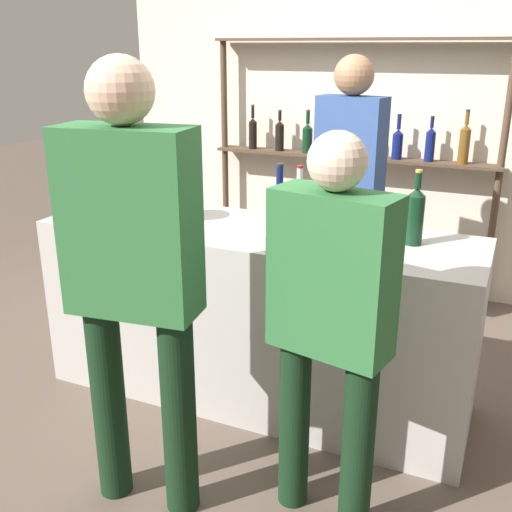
% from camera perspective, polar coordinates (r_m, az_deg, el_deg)
% --- Properties ---
extents(ground_plane, '(16.00, 16.00, 0.00)m').
position_cam_1_polar(ground_plane, '(3.45, 0.00, -12.83)').
color(ground_plane, brown).
extents(bar_counter, '(2.26, 0.68, 0.96)m').
position_cam_1_polar(bar_counter, '(3.22, 0.00, -5.62)').
color(bar_counter, '#B7B2AD').
rests_on(bar_counter, ground_plane).
extents(back_wall, '(3.86, 0.12, 2.80)m').
position_cam_1_polar(back_wall, '(4.78, 9.78, 13.85)').
color(back_wall, beige).
rests_on(back_wall, ground_plane).
extents(back_shelf, '(2.18, 0.18, 1.89)m').
position_cam_1_polar(back_shelf, '(4.62, 9.20, 11.74)').
color(back_shelf, '#4C3828').
rests_on(back_shelf, ground_plane).
extents(counter_bottle_0, '(0.09, 0.09, 0.37)m').
position_cam_1_polar(counter_bottle_0, '(2.86, 2.24, 4.39)').
color(counter_bottle_0, '#0F1956').
rests_on(counter_bottle_0, bar_counter).
extents(counter_bottle_1, '(0.08, 0.08, 0.35)m').
position_cam_1_polar(counter_bottle_1, '(2.88, 14.92, 3.80)').
color(counter_bottle_1, black).
rests_on(counter_bottle_1, bar_counter).
extents(counter_bottle_2, '(0.08, 0.08, 0.34)m').
position_cam_1_polar(counter_bottle_2, '(3.28, -15.60, 5.44)').
color(counter_bottle_2, black).
rests_on(counter_bottle_2, bar_counter).
extents(counter_bottle_3, '(0.08, 0.08, 0.34)m').
position_cam_1_polar(counter_bottle_3, '(2.97, 4.12, 4.55)').
color(counter_bottle_3, silver).
rests_on(counter_bottle_3, bar_counter).
extents(wine_glass, '(0.09, 0.09, 0.17)m').
position_cam_1_polar(wine_glass, '(3.47, -9.65, 6.48)').
color(wine_glass, silver).
rests_on(wine_glass, bar_counter).
extents(ice_bucket, '(0.22, 0.22, 0.21)m').
position_cam_1_polar(ice_bucket, '(3.23, -8.79, 5.21)').
color(ice_bucket, black).
rests_on(ice_bucket, bar_counter).
extents(cork_jar, '(0.12, 0.12, 0.14)m').
position_cam_1_polar(cork_jar, '(3.07, -9.82, 3.76)').
color(cork_jar, silver).
rests_on(cork_jar, bar_counter).
extents(customer_center, '(0.52, 0.28, 1.82)m').
position_cam_1_polar(customer_center, '(2.28, -11.64, -0.92)').
color(customer_center, black).
rests_on(customer_center, ground_plane).
extents(customer_right, '(0.48, 0.28, 1.58)m').
position_cam_1_polar(customer_right, '(2.22, 7.12, -5.31)').
color(customer_right, black).
rests_on(customer_right, ground_plane).
extents(server_behind_counter, '(0.43, 0.25, 1.80)m').
position_cam_1_polar(server_behind_counter, '(3.76, 8.83, 7.50)').
color(server_behind_counter, '#121C33').
rests_on(server_behind_counter, ground_plane).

